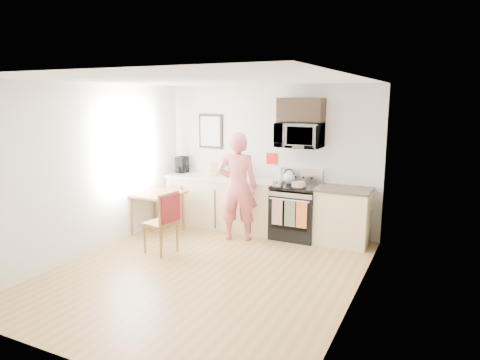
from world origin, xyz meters
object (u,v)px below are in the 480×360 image
at_px(dining_table, 157,198).
at_px(cake, 298,185).
at_px(person, 237,187).
at_px(microwave, 300,135).
at_px(chair, 167,215).
at_px(range, 296,213).

distance_m(dining_table, cake, 2.48).
bearing_deg(person, dining_table, -7.01).
distance_m(microwave, person, 1.36).
height_order(microwave, person, microwave).
height_order(person, cake, person).
bearing_deg(person, microwave, -162.96).
distance_m(microwave, chair, 2.57).
bearing_deg(microwave, person, -143.62).
distance_m(range, person, 1.11).
xyz_separation_m(person, dining_table, (-1.42, -0.31, -0.27)).
relative_size(microwave, cake, 2.80).
xyz_separation_m(range, person, (-0.86, -0.53, 0.48)).
relative_size(range, microwave, 1.53).
bearing_deg(chair, range, 57.41).
height_order(microwave, chair, microwave).
xyz_separation_m(microwave, dining_table, (-2.28, -0.94, -1.11)).
bearing_deg(range, dining_table, -159.84).
height_order(range, person, person).
xyz_separation_m(range, cake, (0.09, -0.17, 0.53)).
distance_m(dining_table, chair, 1.12).
bearing_deg(microwave, dining_table, -157.56).
xyz_separation_m(range, dining_table, (-2.28, -0.84, 0.21)).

